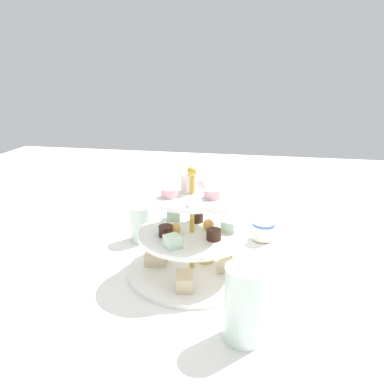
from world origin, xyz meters
name	(u,v)px	position (x,y,z in m)	size (l,w,h in m)	color
ground_plane	(192,272)	(0.00, 0.00, 0.00)	(2.40, 2.40, 0.00)	white
tiered_serving_stand	(192,241)	(0.00, 0.00, 0.07)	(0.28, 0.28, 0.24)	white
water_glass_tall_right	(245,304)	(-0.19, -0.12, 0.07)	(0.07, 0.07, 0.13)	silver
water_glass_short_left	(219,218)	(0.23, -0.03, 0.04)	(0.06, 0.06, 0.08)	silver
teacup_with_saucer	(263,232)	(0.19, -0.15, 0.02)	(0.09, 0.09, 0.05)	white
butter_knife_left	(62,312)	(-0.19, 0.21, 0.00)	(0.17, 0.01, 0.00)	silver
butter_knife_right	(322,277)	(0.03, -0.28, 0.00)	(0.17, 0.01, 0.00)	silver
water_glass_mid_back	(141,223)	(0.13, 0.16, 0.05)	(0.06, 0.06, 0.09)	silver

